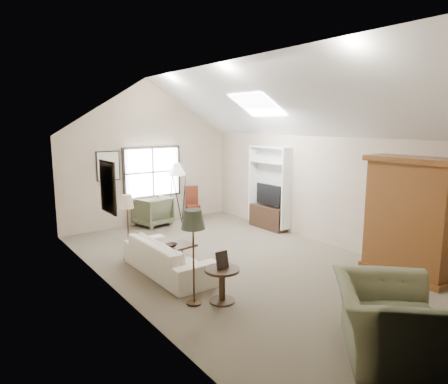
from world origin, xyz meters
TOP-DOWN VIEW (x-y plane):
  - room_shell at (0.00, 0.00)m, footprint 5.01×8.01m
  - window at (0.10, 3.96)m, footprint 1.72×0.08m
  - skylight at (1.30, 0.90)m, footprint 0.80×1.20m
  - wall_art at (-1.88, 1.94)m, footprint 1.97×3.71m
  - armoire at (2.18, -2.40)m, footprint 0.60×1.50m
  - tv_alcove at (2.34, 1.60)m, footprint 0.32×1.30m
  - media_console at (2.32, 1.60)m, footprint 0.34×1.18m
  - tv_panel at (2.32, 1.60)m, footprint 0.05×0.90m
  - sofa at (-1.38, 0.27)m, footprint 0.90×2.23m
  - armchair_near at (-0.51, -3.70)m, footprint 1.83×1.83m
  - armchair_far at (-0.06, 3.70)m, footprint 1.04×1.06m
  - coffee_table at (-1.23, 0.42)m, footprint 0.95×0.60m
  - bowl at (-1.23, 0.42)m, footprint 0.24×0.24m
  - side_table at (-1.28, -1.33)m, footprint 0.56×0.56m
  - side_chair at (1.25, 3.70)m, footprint 0.47×0.47m
  - tripod_lamp at (0.73, 3.70)m, footprint 0.64×0.64m
  - dark_lamp at (-1.68, -1.13)m, footprint 0.38×0.38m
  - tan_lamp at (-1.68, 1.47)m, footprint 0.28×0.28m

SIDE VIEW (x-z plane):
  - coffee_table at x=-1.23m, z-range 0.00..0.46m
  - side_table at x=-1.28m, z-range 0.00..0.56m
  - media_console at x=2.32m, z-range 0.00..0.60m
  - sofa at x=-1.38m, z-range 0.00..0.65m
  - armchair_far at x=-0.06m, z-range 0.00..0.81m
  - armchair_near at x=-0.51m, z-range 0.00..0.90m
  - side_chair at x=1.25m, z-range 0.00..0.96m
  - bowl at x=-1.23m, z-range 0.46..0.51m
  - tan_lamp at x=-1.68m, z-range 0.00..1.39m
  - dark_lamp at x=-1.68m, z-range 0.00..1.54m
  - tripod_lamp at x=0.73m, z-range 0.00..1.72m
  - tv_panel at x=2.32m, z-range 0.65..1.20m
  - armoire at x=2.18m, z-range 0.00..2.20m
  - tv_alcove at x=2.34m, z-range 0.10..2.20m
  - window at x=0.10m, z-range 0.74..2.16m
  - wall_art at x=-1.88m, z-range 1.29..2.17m
  - room_shell at x=0.00m, z-range 1.21..5.21m
  - skylight at x=1.30m, z-range 2.96..3.48m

